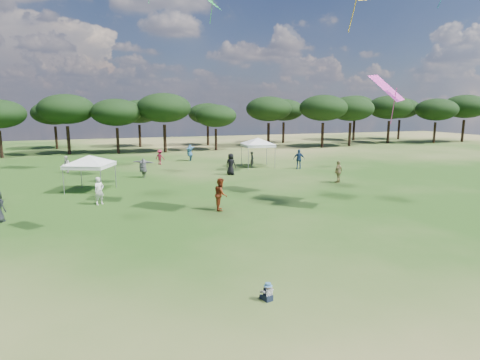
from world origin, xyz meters
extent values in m
plane|color=#2A5018|center=(0.00, 0.00, 0.00)|extent=(140.00, 140.00, 0.00)
cylinder|color=black|center=(-15.51, 44.30, 1.57)|extent=(0.36, 0.36, 3.14)
cylinder|color=black|center=(-8.39, 45.81, 1.73)|extent=(0.40, 0.40, 3.46)
ellipsoid|color=black|center=(-8.39, 45.81, 5.54)|extent=(6.73, 6.73, 3.63)
cylinder|color=black|center=(-2.58, 44.63, 1.61)|extent=(0.37, 0.37, 3.21)
ellipsoid|color=black|center=(-2.58, 44.63, 5.14)|extent=(6.24, 6.24, 3.36)
cylinder|color=black|center=(3.26, 44.18, 1.78)|extent=(0.41, 0.41, 3.56)
ellipsoid|color=black|center=(3.26, 44.18, 5.69)|extent=(6.91, 6.91, 3.73)
cylinder|color=black|center=(10.19, 44.51, 1.44)|extent=(0.33, 0.33, 2.88)
ellipsoid|color=black|center=(10.19, 44.51, 4.61)|extent=(5.60, 5.60, 3.02)
cylinder|color=black|center=(18.96, 46.98, 1.72)|extent=(0.39, 0.39, 3.44)
ellipsoid|color=black|center=(18.96, 46.98, 5.51)|extent=(6.69, 6.69, 3.60)
cylinder|color=black|center=(25.77, 43.05, 1.77)|extent=(0.40, 0.40, 3.53)
ellipsoid|color=black|center=(25.77, 43.05, 5.65)|extent=(6.86, 6.86, 3.70)
cylinder|color=black|center=(30.65, 43.46, 1.73)|extent=(0.40, 0.40, 3.47)
ellipsoid|color=black|center=(30.65, 43.46, 5.55)|extent=(6.74, 6.74, 3.63)
cylinder|color=black|center=(39.22, 45.46, 1.79)|extent=(0.41, 0.41, 3.57)
ellipsoid|color=black|center=(39.22, 45.46, 5.72)|extent=(6.94, 6.94, 3.74)
cylinder|color=black|center=(46.34, 43.12, 1.68)|extent=(0.38, 0.38, 3.35)
ellipsoid|color=black|center=(46.34, 43.12, 5.37)|extent=(6.51, 6.51, 3.51)
cylinder|color=black|center=(52.84, 43.62, 1.83)|extent=(0.42, 0.42, 3.66)
ellipsoid|color=black|center=(52.84, 43.62, 5.85)|extent=(7.10, 7.10, 3.83)
cylinder|color=black|center=(-10.52, 53.31, 1.56)|extent=(0.36, 0.36, 3.11)
ellipsoid|color=black|center=(-10.52, 53.31, 4.98)|extent=(6.05, 6.05, 3.26)
cylinder|color=black|center=(0.83, 52.52, 1.60)|extent=(0.37, 0.37, 3.20)
ellipsoid|color=black|center=(0.83, 52.52, 5.12)|extent=(6.21, 6.21, 3.35)
cylinder|color=black|center=(10.82, 51.34, 1.50)|extent=(0.34, 0.34, 2.99)
ellipsoid|color=black|center=(10.82, 51.34, 4.79)|extent=(5.81, 5.81, 3.13)
cylinder|color=black|center=(23.62, 51.75, 1.66)|extent=(0.38, 0.38, 3.31)
ellipsoid|color=black|center=(23.62, 51.75, 5.30)|extent=(6.43, 6.43, 3.47)
cylinder|color=black|center=(37.30, 52.12, 1.82)|extent=(0.42, 0.42, 3.64)
ellipsoid|color=black|center=(37.30, 52.12, 5.82)|extent=(7.06, 7.06, 3.81)
cylinder|color=black|center=(46.40, 51.51, 1.73)|extent=(0.40, 0.40, 3.46)
ellipsoid|color=black|center=(46.40, 51.51, 5.53)|extent=(6.72, 6.72, 3.62)
cylinder|color=gray|center=(-7.02, 20.78, 0.93)|extent=(0.06, 0.06, 1.86)
cylinder|color=gray|center=(-4.63, 19.76, 0.93)|extent=(0.06, 0.06, 1.86)
cylinder|color=gray|center=(-6.01, 23.17, 0.93)|extent=(0.06, 0.06, 1.86)
cylinder|color=gray|center=(-3.62, 22.15, 0.93)|extent=(0.06, 0.06, 1.86)
cube|color=white|center=(-5.32, 21.46, 1.81)|extent=(3.62, 3.62, 0.25)
pyramid|color=white|center=(-5.32, 21.46, 2.54)|extent=(5.17, 5.17, 0.60)
cylinder|color=gray|center=(8.50, 27.02, 1.10)|extent=(0.06, 0.06, 2.20)
cylinder|color=gray|center=(11.14, 26.80, 1.10)|extent=(0.06, 0.06, 2.20)
cylinder|color=gray|center=(8.72, 29.66, 1.10)|extent=(0.06, 0.06, 2.20)
cylinder|color=gray|center=(11.36, 29.44, 1.10)|extent=(0.06, 0.06, 2.20)
cube|color=white|center=(9.93, 28.23, 2.15)|extent=(3.04, 3.04, 0.25)
pyramid|color=white|center=(9.93, 28.23, 2.87)|extent=(5.70, 5.70, 0.60)
cube|color=black|center=(0.18, 2.44, 0.09)|extent=(0.29, 0.29, 0.19)
cube|color=black|center=(0.06, 2.59, 0.05)|extent=(0.13, 0.23, 0.10)
cube|color=black|center=(0.22, 2.62, 0.05)|extent=(0.13, 0.23, 0.10)
cube|color=white|center=(0.18, 2.44, 0.30)|extent=(0.26, 0.21, 0.24)
cylinder|color=white|center=(0.02, 2.47, 0.30)|extent=(0.13, 0.24, 0.15)
cylinder|color=white|center=(0.30, 2.53, 0.30)|extent=(0.13, 0.24, 0.15)
sphere|color=#E0B293|center=(0.18, 2.44, 0.46)|extent=(0.16, 0.16, 0.16)
cone|color=#559EC8|center=(0.18, 2.44, 0.50)|extent=(0.27, 0.27, 0.03)
cylinder|color=#559EC8|center=(0.18, 2.44, 0.54)|extent=(0.18, 0.18, 0.07)
imported|color=maroon|center=(1.08, 33.09, 0.77)|extent=(1.13, 1.06, 1.53)
imported|color=maroon|center=(1.86, 13.41, 0.93)|extent=(0.93, 1.06, 1.86)
imported|color=black|center=(6.03, 24.68, 0.94)|extent=(1.07, 1.08, 1.88)
imported|color=#323136|center=(9.25, 27.98, 0.79)|extent=(0.56, 0.67, 1.57)
imported|color=#275275|center=(4.56, 34.90, 0.90)|extent=(1.75, 2.16, 1.80)
imported|color=silver|center=(-7.60, 30.50, 0.76)|extent=(0.75, 0.86, 1.52)
imported|color=#47484C|center=(-1.31, 25.69, 0.83)|extent=(1.96, 1.67, 1.66)
imported|color=silver|center=(-4.74, 17.05, 0.85)|extent=(0.74, 0.66, 1.69)
imported|color=#9F8B56|center=(12.88, 18.54, 0.87)|extent=(1.09, 0.85, 1.73)
imported|color=navy|center=(13.22, 25.86, 0.93)|extent=(1.19, 0.88, 1.87)
plane|color=green|center=(3.78, 22.72, 13.67)|extent=(2.15, 2.43, 1.57)
plane|color=#E539AF|center=(11.32, 11.53, 6.92)|extent=(2.90, 2.56, 1.71)
camera|label=1|loc=(-4.33, -8.11, 5.88)|focal=30.00mm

